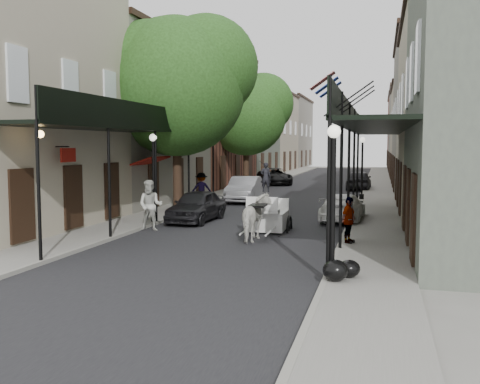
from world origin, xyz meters
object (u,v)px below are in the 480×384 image
Objects in this scene: carriage at (270,203)px; car_right_near at (343,207)px; pedestrian_walking at (150,205)px; pedestrian_sidewalk_left at (201,189)px; tree_near at (185,81)px; lamppost_right_near at (333,200)px; car_left_near at (197,206)px; horse at (257,218)px; car_left_mid at (245,189)px; car_right_far at (359,180)px; lamppost_left at (154,176)px; tree_far at (251,112)px; pedestrian_sidewalk_right at (349,220)px; lamppost_right_far at (362,167)px; car_left_far at (274,176)px.

carriage is 4.19m from car_right_near.
pedestrian_sidewalk_left is (-0.70, 8.19, -0.00)m from pedestrian_walking.
lamppost_right_near is at bearing -55.73° from tree_near.
horse is at bearing -45.11° from car_left_near.
carriage is at bearing -73.58° from car_left_mid.
pedestrian_walking is 0.46× the size of car_right_far.
tree_near is 2.60× the size of lamppost_left.
tree_far reaches higher than pedestrian_sidewalk_left.
lamppost_left reaches higher than horse.
pedestrian_walking is at bearing -163.41° from carriage.
pedestrian_walking is at bearing -83.22° from tree_near.
tree_near is at bearing -89.81° from tree_far.
car_right_far is (0.00, 17.30, 0.13)m from car_right_near.
pedestrian_sidewalk_right is at bearing 108.38° from pedestrian_sidewalk_left.
car_left_near is at bearing -93.39° from car_left_mid.
pedestrian_sidewalk_left is 0.38× the size of car_left_mid.
car_left_near is at bearing 126.10° from lamppost_right_near.
pedestrian_sidewalk_left is (-5.24, 9.26, 0.18)m from horse.
car_left_mid is 1.05× the size of car_right_far.
lamppost_right_near is at bearing -90.00° from lamppost_right_far.
car_left_far is (-7.80, 26.98, -0.18)m from pedestrian_sidewalk_right.
carriage is 3.86m from car_left_near.
car_right_far reaches higher than car_right_near.
lamppost_right_near reaches higher than car_left_mid.
car_left_near is (-6.71, -10.81, -1.35)m from lamppost_right_far.
lamppost_right_near is 8.45m from carriage.
horse is 23.20m from car_right_far.
tree_far reaches higher than lamppost_right_near.
pedestrian_walking is 8.52m from car_right_near.
carriage is 10.54m from car_left_mid.
lamppost_right_near is 18.96m from car_left_mid.
tree_far is 4.31× the size of pedestrian_walking.
car_left_near is (1.64, -16.98, -5.14)m from tree_far.
carriage reaches higher than pedestrian_walking.
car_right_near is (-0.50, -9.00, -1.44)m from lamppost_right_far.
carriage is (-3.14, -12.22, -0.99)m from lamppost_right_far.
car_left_near is (1.59, -2.98, -5.79)m from tree_near.
horse is at bearing -90.00° from carriage.
pedestrian_sidewalk_right is (8.40, -7.20, -5.60)m from tree_near.
car_left_mid reaches higher than car_left_far.
car_left_far is 1.21× the size of car_right_near.
pedestrian_sidewalk_right is 6.06m from car_right_near.
pedestrian_sidewalk_left is at bearing 90.88° from lamppost_left.
pedestrian_sidewalk_right is 23.33m from car_right_far.
horse is at bearing 96.46° from pedestrian_sidewalk_left.
car_right_far is (7.80, 16.12, -5.75)m from tree_near.
car_right_far is (2.56, 23.06, -0.07)m from horse.
car_left_mid is at bearing 73.84° from tree_near.
lamppost_right_near is at bearing -51.64° from car_left_near.
lamppost_right_near is at bearing -99.28° from car_left_far.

